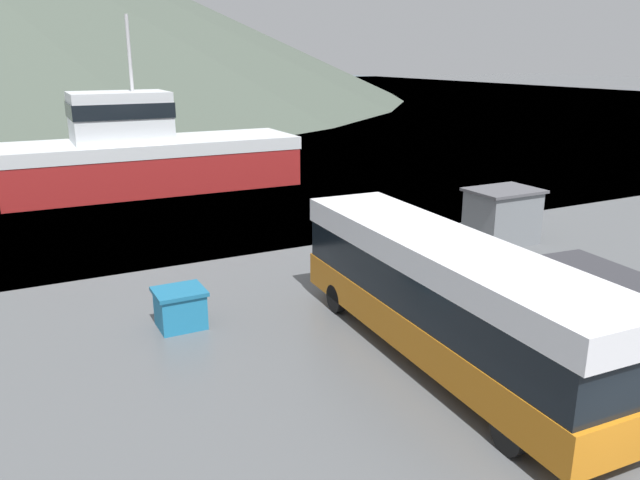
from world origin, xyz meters
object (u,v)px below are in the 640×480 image
Objects in this scene: tour_bus at (443,293)px; fishing_boat at (147,153)px; delivery_van at (586,305)px; dock_kiosk at (502,216)px; storage_bin at (180,308)px.

tour_bus is 0.68× the size of fishing_boat.
dock_kiosk reaches higher than delivery_van.
fishing_boat is at bearing 79.82° from storage_bin.
storage_bin is 0.49× the size of dock_kiosk.
tour_bus is at bearing -140.45° from dock_kiosk.
fishing_boat is at bearing 121.32° from dock_kiosk.
delivery_van is 0.36× the size of fishing_boat.
fishing_boat is 21.24m from dock_kiosk.
tour_bus reaches higher than delivery_van.
fishing_boat is 20.80m from storage_bin.
storage_bin is 14.88m from dock_kiosk.
dock_kiosk is (9.07, 7.49, -0.68)m from tour_bus.
fishing_boat is 11.74× the size of storage_bin.
tour_bus is 4.26m from delivery_van.
dock_kiosk is at bearing 8.82° from storage_bin.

